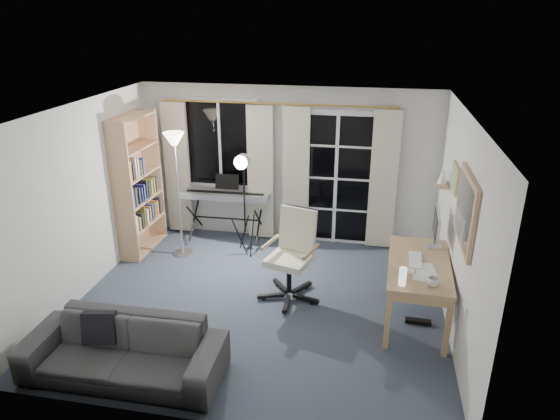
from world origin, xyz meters
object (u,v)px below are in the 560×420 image
object	(u,v)px
mug	(433,281)
sofa	(122,342)
studio_light	(243,173)
bookshelf	(135,188)
keyboard_piano	(226,196)
desk	(419,270)
torchiere_lamp	(175,158)
monitor	(436,226)
office_chair	(294,246)

from	to	relation	value
mug	sofa	bearing A→B (deg)	-160.55
studio_light	bookshelf	bearing A→B (deg)	-171.71
keyboard_piano	studio_light	distance (m)	0.79
desk	sofa	distance (m)	3.30
bookshelf	desk	xyz separation A→B (m)	(4.01, -1.14, -0.33)
torchiere_lamp	keyboard_piano	size ratio (longest dim) A/B	1.35
bookshelf	keyboard_piano	xyz separation A→B (m)	(1.21, 0.54, -0.23)
monitor	keyboard_piano	bearing A→B (deg)	159.88
studio_light	office_chair	xyz separation A→B (m)	(0.90, -0.95, -0.60)
bookshelf	office_chair	world-z (taller)	bookshelf
keyboard_piano	torchiere_lamp	bearing A→B (deg)	-132.40
sofa	keyboard_piano	bearing A→B (deg)	87.73
office_chair	mug	size ratio (longest dim) A/B	9.45
desk	monitor	world-z (taller)	monitor
bookshelf	mug	world-z (taller)	bookshelf
keyboard_piano	studio_light	world-z (taller)	studio_light
studio_light	mug	xyz separation A→B (m)	(2.49, -1.74, -0.47)
studio_light	torchiere_lamp	bearing A→B (deg)	-165.52
desk	sofa	bearing A→B (deg)	-149.39
studio_light	sofa	xyz separation A→B (m)	(-0.51, -2.80, -0.89)
office_chair	desk	size ratio (longest dim) A/B	0.81
bookshelf	sofa	xyz separation A→B (m)	(1.11, -2.70, -0.59)
mug	sofa	world-z (taller)	mug
desk	office_chair	bearing A→B (deg)	171.11
monitor	mug	size ratio (longest dim) A/B	4.40
office_chair	mug	xyz separation A→B (m)	(1.60, -0.80, 0.13)
monitor	sofa	distance (m)	3.74
bookshelf	mug	bearing A→B (deg)	-20.52
bookshelf	monitor	xyz separation A→B (m)	(4.20, -0.69, 0.04)
torchiere_lamp	office_chair	xyz separation A→B (m)	(1.82, -0.79, -0.82)
sofa	desk	bearing A→B (deg)	27.84
desk	sofa	size ratio (longest dim) A/B	0.71
office_chair	desk	distance (m)	1.53
bookshelf	keyboard_piano	bearing A→B (deg)	25.43
bookshelf	desk	bearing A→B (deg)	-14.64
keyboard_piano	mug	distance (m)	3.63
mug	sofa	xyz separation A→B (m)	(-3.00, -1.06, -0.41)
torchiere_lamp	studio_light	bearing A→B (deg)	9.77
studio_light	sofa	bearing A→B (deg)	-95.50
desk	mug	size ratio (longest dim) A/B	11.60
torchiere_lamp	studio_light	world-z (taller)	torchiere_lamp
office_chair	mug	world-z (taller)	office_chair
mug	office_chair	bearing A→B (deg)	153.47
bookshelf	mug	distance (m)	4.43
torchiere_lamp	sofa	world-z (taller)	torchiere_lamp
bookshelf	desk	distance (m)	4.18
keyboard_piano	sofa	size ratio (longest dim) A/B	0.69
bookshelf	torchiere_lamp	world-z (taller)	bookshelf
bookshelf	torchiere_lamp	xyz separation A→B (m)	(0.69, -0.06, 0.52)
studio_light	office_chair	distance (m)	1.44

